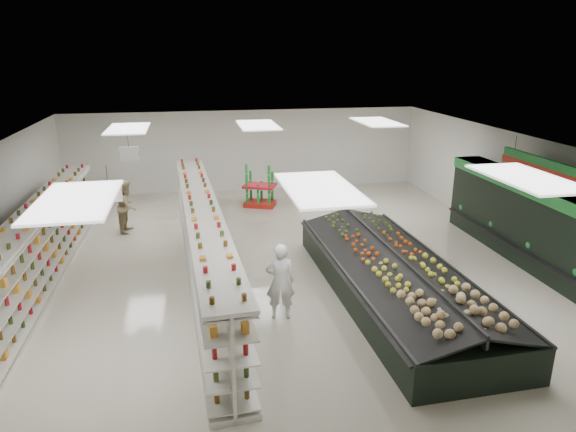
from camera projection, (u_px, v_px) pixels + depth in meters
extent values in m
plane|color=beige|center=(280.00, 266.00, 13.58)|extent=(16.00, 16.00, 0.00)
cube|color=white|center=(280.00, 146.00, 12.59)|extent=(14.00, 16.00, 0.02)
cube|color=white|center=(245.00, 151.00, 20.56)|extent=(14.00, 0.02, 3.20)
cube|color=white|center=(407.00, 418.00, 5.61)|extent=(14.00, 0.02, 3.20)
cube|color=white|center=(526.00, 194.00, 14.34)|extent=(0.02, 16.00, 3.20)
cube|color=black|center=(544.00, 230.00, 13.01)|extent=(0.80, 8.00, 2.20)
cube|color=#217C30|center=(549.00, 194.00, 12.71)|extent=(0.85, 8.00, 0.30)
cube|color=black|center=(532.00, 250.00, 13.13)|extent=(0.55, 7.80, 0.15)
cube|color=silver|center=(540.00, 221.00, 12.91)|extent=(0.45, 7.70, 0.03)
cube|color=silver|center=(542.00, 209.00, 12.81)|extent=(0.45, 7.70, 0.03)
cube|color=white|center=(109.00, 192.00, 10.18)|extent=(0.50, 0.06, 0.40)
cube|color=#AB1C13|center=(109.00, 192.00, 10.18)|extent=(0.52, 0.02, 0.12)
cylinder|color=black|center=(107.00, 177.00, 10.09)|extent=(0.01, 0.01, 0.50)
cube|color=white|center=(129.00, 154.00, 13.92)|extent=(0.50, 0.06, 0.40)
cube|color=#AB1C13|center=(129.00, 154.00, 13.92)|extent=(0.52, 0.02, 0.12)
cylinder|color=black|center=(128.00, 143.00, 13.83)|extent=(0.01, 0.01, 0.50)
cube|color=#217C30|center=(543.00, 170.00, 12.48)|extent=(0.10, 3.20, 0.60)
cube|color=#AB1C13|center=(541.00, 170.00, 12.47)|extent=(0.03, 3.20, 0.18)
cylinder|color=black|center=(516.00, 145.00, 13.48)|extent=(0.01, 0.01, 0.50)
cube|color=silver|center=(41.00, 286.00, 12.29)|extent=(0.86, 10.68, 0.11)
cube|color=silver|center=(36.00, 254.00, 12.03)|extent=(0.11, 10.67, 1.78)
cube|color=silver|center=(30.00, 216.00, 11.75)|extent=(0.86, 10.68, 0.07)
cube|color=silver|center=(32.00, 283.00, 12.22)|extent=(0.45, 10.58, 0.03)
cube|color=silver|center=(29.00, 268.00, 12.10)|extent=(0.45, 10.58, 0.03)
cube|color=silver|center=(27.00, 252.00, 11.98)|extent=(0.45, 10.58, 0.03)
cube|color=silver|center=(24.00, 237.00, 11.86)|extent=(0.45, 10.58, 0.03)
cube|color=silver|center=(21.00, 221.00, 11.74)|extent=(0.45, 10.58, 0.03)
cube|color=silver|center=(50.00, 281.00, 12.29)|extent=(0.45, 10.58, 0.03)
cube|color=silver|center=(48.00, 266.00, 12.17)|extent=(0.45, 10.58, 0.03)
cube|color=silver|center=(45.00, 251.00, 12.05)|extent=(0.45, 10.58, 0.03)
cube|color=silver|center=(43.00, 235.00, 11.93)|extent=(0.45, 10.58, 0.03)
cube|color=silver|center=(40.00, 220.00, 11.81)|extent=(0.45, 10.58, 0.03)
cube|color=silver|center=(205.00, 276.00, 12.85)|extent=(1.34, 10.99, 0.11)
cube|color=silver|center=(203.00, 244.00, 12.59)|extent=(0.58, 10.95, 1.83)
cube|color=silver|center=(201.00, 207.00, 12.29)|extent=(1.34, 10.99, 0.07)
cube|color=silver|center=(196.00, 272.00, 12.77)|extent=(0.92, 10.88, 0.03)
cube|color=silver|center=(196.00, 258.00, 12.65)|extent=(0.92, 10.88, 0.03)
cube|color=silver|center=(195.00, 242.00, 12.52)|extent=(0.92, 10.88, 0.03)
cube|color=silver|center=(194.00, 227.00, 12.40)|extent=(0.92, 10.88, 0.03)
cube|color=silver|center=(193.00, 211.00, 12.28)|extent=(0.92, 10.88, 0.03)
cube|color=silver|center=(213.00, 271.00, 12.86)|extent=(0.92, 10.88, 0.03)
cube|color=silver|center=(213.00, 256.00, 12.74)|extent=(0.92, 10.88, 0.03)
cube|color=silver|center=(212.00, 241.00, 12.62)|extent=(0.92, 10.88, 0.03)
cube|color=silver|center=(211.00, 226.00, 12.49)|extent=(0.92, 10.88, 0.03)
cube|color=silver|center=(210.00, 210.00, 12.37)|extent=(0.92, 10.88, 0.03)
cube|color=black|center=(394.00, 282.00, 11.75)|extent=(2.69, 7.42, 0.74)
cube|color=#262626|center=(344.00, 271.00, 11.39)|extent=(0.23, 7.36, 0.06)
cube|color=#262626|center=(444.00, 262.00, 11.88)|extent=(0.23, 7.36, 0.06)
cube|color=black|center=(368.00, 265.00, 11.47)|extent=(1.52, 7.28, 0.38)
cube|color=black|center=(422.00, 260.00, 11.73)|extent=(1.52, 7.28, 0.38)
cube|color=#262626|center=(396.00, 258.00, 11.57)|extent=(0.22, 7.26, 0.26)
cube|color=#AB1C13|center=(260.00, 204.00, 18.74)|extent=(1.28, 1.07, 0.18)
cube|color=#B11722|center=(260.00, 186.00, 18.53)|extent=(1.33, 1.13, 0.09)
imported|color=white|center=(280.00, 281.00, 10.70)|extent=(0.66, 0.47, 1.69)
imported|color=#9B855F|center=(127.00, 206.00, 15.94)|extent=(0.65, 0.88, 1.64)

